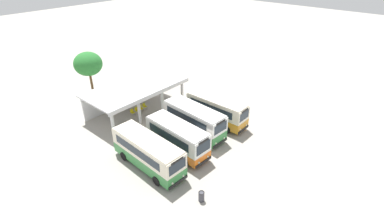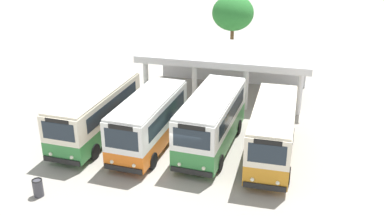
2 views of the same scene
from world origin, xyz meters
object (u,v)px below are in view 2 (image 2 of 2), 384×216
city_bus_nearest_orange (96,112)px  waiting_chair_middle_seat (225,89)px  waiting_chair_fourth_seat (234,90)px  waiting_chair_end_by_column (208,88)px  litter_bin_apron (38,188)px  city_bus_second_in_row (149,120)px  city_bus_middle_cream (211,120)px  city_bus_fourth_amber (273,131)px  waiting_chair_second_from_end (217,89)px

city_bus_nearest_orange → waiting_chair_middle_seat: city_bus_nearest_orange is taller
waiting_chair_fourth_seat → waiting_chair_end_by_column: bearing=-178.3°
city_bus_nearest_orange → waiting_chair_fourth_seat: bearing=51.3°
waiting_chair_middle_seat → litter_bin_apron: 16.20m
city_bus_second_in_row → city_bus_middle_cream: 3.54m
city_bus_fourth_amber → litter_bin_apron: 12.25m
waiting_chair_end_by_column → waiting_chair_middle_seat: 1.31m
city_bus_fourth_amber → waiting_chair_fourth_seat: (-3.45, 8.69, -1.20)m
waiting_chair_end_by_column → waiting_chair_middle_seat: (1.31, -0.00, 0.00)m
city_bus_second_in_row → city_bus_fourth_amber: city_bus_fourth_amber is taller
city_bus_fourth_amber → city_bus_second_in_row: bearing=-177.1°
city_bus_fourth_amber → litter_bin_apron: (-10.44, -6.28, -1.27)m
city_bus_middle_cream → waiting_chair_second_from_end: city_bus_middle_cream is taller
city_bus_middle_cream → city_bus_fourth_amber: city_bus_middle_cream is taller
city_bus_second_in_row → waiting_chair_middle_seat: (2.80, 8.98, -1.19)m
waiting_chair_second_from_end → litter_bin_apron: (-5.67, -14.88, -0.07)m
waiting_chair_end_by_column → waiting_chair_second_from_end: size_ratio=1.00×
city_bus_second_in_row → waiting_chair_fourth_seat: bearing=69.1°
waiting_chair_middle_seat → city_bus_nearest_orange: bearing=-126.1°
waiting_chair_end_by_column → litter_bin_apron: bearing=-108.6°
city_bus_second_in_row → waiting_chair_fourth_seat: (3.45, 9.04, -1.19)m
city_bus_fourth_amber → waiting_chair_second_from_end: (-4.76, 8.60, -1.20)m
waiting_chair_end_by_column → litter_bin_apron: 15.73m
city_bus_nearest_orange → waiting_chair_end_by_column: size_ratio=9.30×
city_bus_fourth_amber → waiting_chair_end_by_column: city_bus_fourth_amber is taller
waiting_chair_middle_seat → litter_bin_apron: litter_bin_apron is taller
waiting_chair_end_by_column → waiting_chair_second_from_end: 0.66m
city_bus_fourth_amber → waiting_chair_fourth_seat: bearing=111.7°
city_bus_second_in_row → waiting_chair_middle_seat: bearing=72.7°
city_bus_second_in_row → waiting_chair_middle_seat: 9.48m
city_bus_middle_cream → litter_bin_apron: 9.78m
waiting_chair_end_by_column → waiting_chair_fourth_seat: (1.96, 0.06, 0.00)m
city_bus_middle_cream → city_bus_fourth_amber: size_ratio=1.01×
city_bus_nearest_orange → litter_bin_apron: city_bus_nearest_orange is taller
city_bus_nearest_orange → city_bus_middle_cream: city_bus_middle_cream is taller
city_bus_second_in_row → waiting_chair_end_by_column: city_bus_second_in_row is taller
city_bus_second_in_row → litter_bin_apron: city_bus_second_in_row is taller
waiting_chair_second_from_end → waiting_chair_middle_seat: 0.65m
waiting_chair_end_by_column → city_bus_second_in_row: bearing=-99.4°
city_bus_nearest_orange → waiting_chair_second_from_end: city_bus_nearest_orange is taller
city_bus_nearest_orange → waiting_chair_end_by_column: 9.96m
city_bus_second_in_row → waiting_chair_fourth_seat: size_ratio=8.28×
city_bus_second_in_row → city_bus_fourth_amber: 6.92m
waiting_chair_end_by_column → waiting_chair_fourth_seat: 1.96m
litter_bin_apron → city_bus_middle_cream: bearing=43.9°
city_bus_fourth_amber → waiting_chair_end_by_column: 10.26m
city_bus_nearest_orange → waiting_chair_second_from_end: (5.60, 8.54, -1.17)m
litter_bin_apron → waiting_chair_middle_seat: bearing=67.0°
city_bus_middle_cream → waiting_chair_fourth_seat: (0.00, 8.25, -1.25)m
city_bus_second_in_row → city_bus_middle_cream: (3.45, 0.79, 0.07)m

